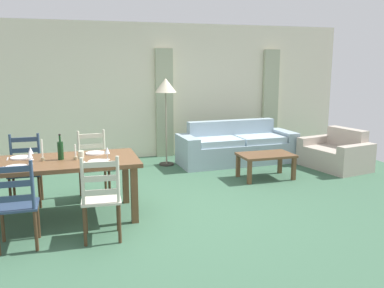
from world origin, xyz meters
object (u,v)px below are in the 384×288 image
(dining_chair_near_left, at_px, (16,205))
(wine_bottle, at_px, (60,150))
(dining_chair_far_left, at_px, (25,170))
(wine_glass_near_left, at_px, (30,155))
(dining_table, at_px, (59,167))
(dining_chair_near_right, at_px, (101,198))
(armchair_upholstered, at_px, (337,155))
(couch, at_px, (236,148))
(coffee_cup_primary, at_px, (81,154))
(wine_glass_far_left, at_px, (31,151))
(dining_chair_far_right, at_px, (93,165))
(standing_lamp, at_px, (166,91))
(wine_glass_near_right, at_px, (107,151))
(coffee_table, at_px, (266,158))

(dining_chair_near_left, relative_size, wine_bottle, 3.04)
(dining_chair_far_left, height_order, wine_glass_near_left, dining_chair_far_left)
(dining_table, distance_m, dining_chair_near_right, 0.91)
(dining_chair_near_right, xyz_separation_m, armchair_upholstered, (4.44, 1.98, -0.23))
(dining_table, height_order, dining_chair_near_left, dining_chair_near_left)
(couch, relative_size, armchair_upholstered, 1.79)
(dining_chair_near_right, relative_size, dining_chair_far_left, 1.00)
(coffee_cup_primary, bearing_deg, dining_chair_far_left, 136.41)
(wine_glass_far_left, bearing_deg, couch, 29.62)
(wine_glass_near_left, relative_size, wine_glass_far_left, 1.00)
(dining_chair_far_left, height_order, dining_chair_far_right, same)
(dining_chair_near_right, xyz_separation_m, standing_lamp, (1.47, 3.12, 0.93))
(wine_glass_near_right, relative_size, coffee_table, 0.18)
(dining_table, xyz_separation_m, dining_chair_far_right, (0.45, 0.76, -0.19))
(coffee_cup_primary, bearing_deg, wine_glass_far_left, 172.35)
(dining_chair_far_right, relative_size, coffee_table, 1.07)
(wine_glass_far_left, bearing_deg, dining_chair_far_left, 102.41)
(dining_chair_far_left, distance_m, coffee_cup_primary, 1.05)
(couch, bearing_deg, dining_chair_far_right, -153.65)
(coffee_table, distance_m, standing_lamp, 2.23)
(wine_bottle, distance_m, coffee_cup_primary, 0.25)
(dining_chair_far_left, height_order, wine_glass_far_left, dining_chair_far_left)
(wine_bottle, height_order, couch, wine_bottle)
(wine_glass_near_right, relative_size, standing_lamp, 0.10)
(dining_chair_near_left, xyz_separation_m, wine_bottle, (0.45, 0.77, 0.39))
(coffee_cup_primary, relative_size, coffee_table, 0.10)
(dining_chair_far_left, xyz_separation_m, standing_lamp, (2.35, 1.61, 0.93))
(dining_chair_near_right, distance_m, coffee_cup_primary, 0.90)
(dining_chair_far_right, distance_m, coffee_cup_primary, 0.81)
(wine_glass_far_left, bearing_deg, standing_lamp, 44.90)
(couch, distance_m, standing_lamp, 1.76)
(dining_table, bearing_deg, armchair_upholstered, 13.82)
(dining_chair_far_left, xyz_separation_m, couch, (3.70, 1.42, -0.19))
(wine_glass_near_right, bearing_deg, armchair_upholstered, 17.33)
(wine_bottle, bearing_deg, dining_chair_far_left, 124.52)
(coffee_cup_primary, bearing_deg, dining_chair_far_right, 75.76)
(dining_chair_far_right, relative_size, wine_glass_far_left, 5.96)
(wine_bottle, relative_size, coffee_table, 0.35)
(dining_chair_near_right, xyz_separation_m, wine_glass_far_left, (-0.75, 0.91, 0.38))
(dining_chair_far_right, relative_size, standing_lamp, 0.59)
(dining_chair_far_right, height_order, wine_glass_near_left, dining_chair_far_right)
(dining_chair_far_right, relative_size, wine_bottle, 3.04)
(dining_table, relative_size, standing_lamp, 1.16)
(wine_glass_near_left, distance_m, wine_glass_near_right, 0.88)
(coffee_table, bearing_deg, standing_lamp, 134.40)
(dining_chair_far_right, distance_m, wine_glass_near_right, 0.99)
(dining_table, height_order, wine_glass_near_right, wine_glass_near_right)
(dining_chair_near_right, xyz_separation_m, wine_glass_near_left, (-0.74, 0.67, 0.38))
(dining_chair_far_left, height_order, wine_glass_near_right, dining_chair_far_left)
(dining_chair_near_right, xyz_separation_m, wine_glass_near_right, (0.14, 0.64, 0.38))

